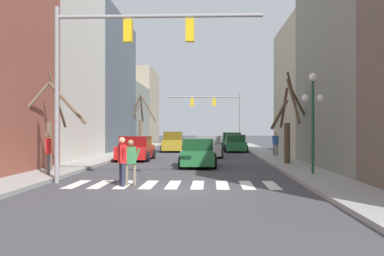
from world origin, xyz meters
The scene contains 22 objects.
ground_plane centered at (0.00, 0.00, 0.00)m, with size 240.00×240.00×0.00m, color #424247.
sidewalk_left centered at (-5.76, 0.00, 0.07)m, with size 2.07×90.00×0.15m.
sidewalk_right centered at (5.76, 0.00, 0.07)m, with size 2.07×90.00×0.15m.
building_row_left centered at (-9.79, 23.35, 5.86)m, with size 6.00×62.19×13.97m.
building_row_right centered at (9.79, 8.29, 5.44)m, with size 6.00×29.76×11.80m.
crosswalk_stripes centered at (0.00, 1.61, 0.00)m, with size 7.65×2.60×0.01m.
traffic_signal_near centered at (-2.20, 1.92, 4.92)m, with size 7.89×0.28×6.71m.
traffic_signal_far centered at (2.09, 32.14, 4.28)m, with size 7.81×0.28×5.81m.
street_lamp_right_corner centered at (5.73, 4.39, 3.19)m, with size 0.95×0.36×4.30m.
car_parked_right_mid centered at (0.72, 9.60, 0.73)m, with size 1.98×4.76×1.54m.
car_at_intersection centered at (1.24, 17.92, 0.73)m, with size 2.04×4.62×1.56m.
car_parked_left_mid centered at (-1.93, 25.21, 0.84)m, with size 2.00×4.19×1.81m.
car_parked_right_far centered at (3.59, 25.22, 0.72)m, with size 2.01×4.42×1.54m.
car_parked_right_near centered at (3.52, 30.59, 0.79)m, with size 2.16×4.18×1.69m.
car_driving_away_lane centered at (-3.52, 14.31, 0.74)m, with size 2.17×4.77×1.58m.
pedestrian_on_left_sidewalk centered at (-1.80, 1.06, 1.04)m, with size 0.41×0.72×1.76m.
pedestrian_on_right_sidewalk centered at (6.01, 17.28, 1.14)m, with size 0.48×0.64×1.67m.
pedestrian_crossing_street centered at (-1.54, 1.32, 0.98)m, with size 0.71×0.31×1.66m.
pedestrian_near_right_corner centered at (-5.44, 3.69, 1.21)m, with size 0.37×0.75×1.80m.
street_tree_right_mid centered at (-5.99, 5.42, 2.15)m, with size 3.14×1.98×4.58m.
street_tree_left_near centered at (-6.02, 32.31, 2.81)m, with size 3.17×1.81×5.59m.
street_tree_left_far centered at (5.74, 10.27, 2.40)m, with size 2.58×2.59×5.11m.
Camera 1 is at (1.36, -14.89, 2.06)m, focal length 42.00 mm.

